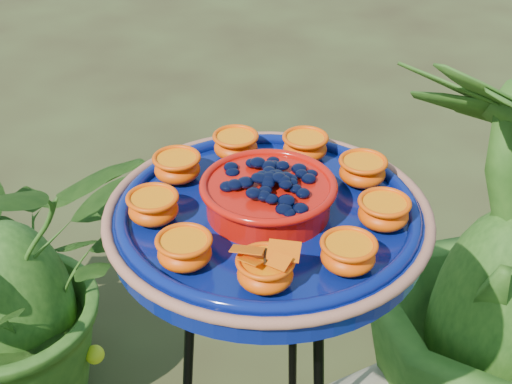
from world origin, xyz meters
TOP-DOWN VIEW (x-y plane):
  - feeder_dish at (0.08, 0.01)m, footprint 0.57×0.57m
  - shrub_back_left at (-0.55, 0.47)m, footprint 0.92×0.89m
  - shrub_back_right at (0.58, 0.40)m, footprint 0.80×0.80m

SIDE VIEW (x-z plane):
  - shrub_back_left at x=-0.55m, z-range 0.00..0.78m
  - shrub_back_right at x=0.58m, z-range 0.00..1.01m
  - feeder_dish at x=0.08m, z-range 0.87..0.98m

